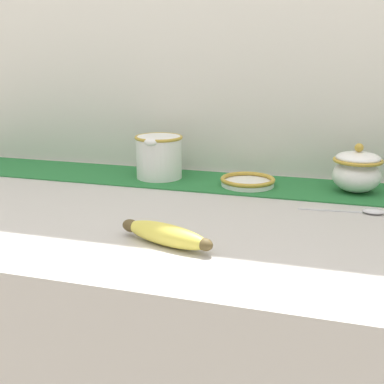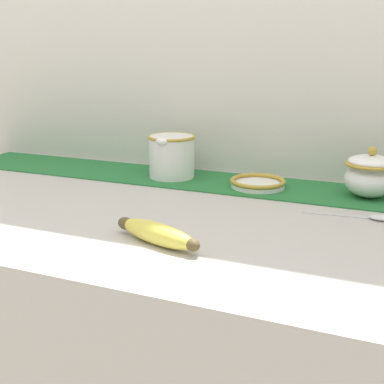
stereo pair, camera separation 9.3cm
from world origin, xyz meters
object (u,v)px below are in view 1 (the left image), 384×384
object	(u,v)px
cream_pitcher	(159,155)
banana	(166,234)
sugar_bowl	(357,171)
spoon	(369,211)
small_dish	(248,181)

from	to	relation	value
cream_pitcher	banana	size ratio (longest dim) A/B	0.78
cream_pitcher	sugar_bowl	xyz separation A→B (m)	(0.48, -0.00, -0.01)
cream_pitcher	banana	distance (m)	0.46
sugar_bowl	spoon	world-z (taller)	sugar_bowl
sugar_bowl	small_dish	world-z (taller)	sugar_bowl
banana	spoon	xyz separation A→B (m)	(0.33, 0.27, -0.01)
sugar_bowl	banana	distance (m)	0.53
small_dish	banana	size ratio (longest dim) A/B	0.73
sugar_bowl	small_dish	bearing A→B (deg)	-176.53
banana	spoon	world-z (taller)	banana
cream_pitcher	banana	bearing A→B (deg)	-68.49
small_dish	banana	bearing A→B (deg)	-99.05
sugar_bowl	spoon	distance (m)	0.16
spoon	small_dish	bearing A→B (deg)	148.47
sugar_bowl	small_dish	xyz separation A→B (m)	(-0.25, -0.01, -0.04)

